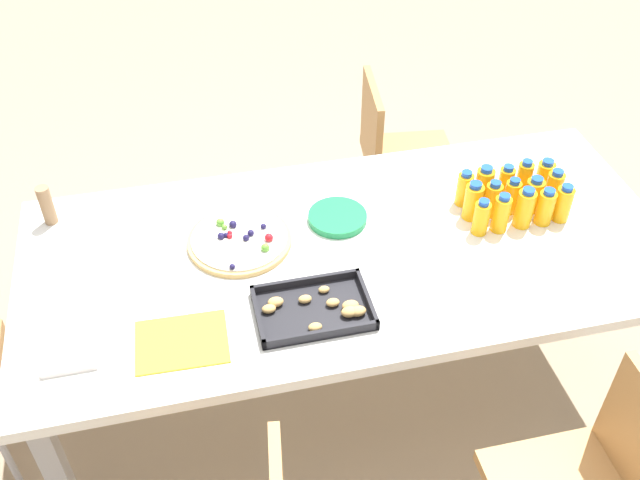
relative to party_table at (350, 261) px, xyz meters
name	(u,v)px	position (x,y,z in m)	size (l,w,h in m)	color
ground_plane	(345,390)	(0.00, 0.00, -0.70)	(12.00, 12.00, 0.00)	gray
party_table	(350,261)	(0.00, 0.00, 0.00)	(2.12, 0.97, 0.76)	white
chair_near_left	(396,151)	(-0.44, -0.85, -0.19)	(0.45, 0.45, 0.83)	#B7844C
juice_bottle_0	(544,177)	(-0.74, -0.14, 0.13)	(0.06, 0.06, 0.13)	#F8AE14
juice_bottle_1	(524,179)	(-0.66, -0.13, 0.13)	(0.05, 0.05, 0.15)	#F8AD14
juice_bottle_2	(505,184)	(-0.59, -0.13, 0.13)	(0.05, 0.05, 0.14)	#F9AD14
juice_bottle_3	(484,186)	(-0.51, -0.13, 0.13)	(0.06, 0.06, 0.15)	#FAAF14
juice_bottle_4	(464,189)	(-0.44, -0.14, 0.12)	(0.06, 0.06, 0.13)	#FAAC14
juice_bottle_5	(554,189)	(-0.74, -0.06, 0.13)	(0.06, 0.06, 0.14)	#FAAC14
juice_bottle_6	(534,195)	(-0.66, -0.05, 0.12)	(0.06, 0.06, 0.13)	#FAAC14
juice_bottle_7	(512,196)	(-0.58, -0.06, 0.12)	(0.05, 0.05, 0.13)	#FAAC14
juice_bottle_8	(493,199)	(-0.51, -0.06, 0.13)	(0.06, 0.06, 0.14)	#F9AD14
juice_bottle_9	(473,201)	(-0.44, -0.06, 0.13)	(0.06, 0.06, 0.14)	#FAAE14
juice_bottle_10	(563,204)	(-0.73, 0.02, 0.13)	(0.06, 0.06, 0.14)	#F9AD14
juice_bottle_11	(545,207)	(-0.67, 0.02, 0.13)	(0.06, 0.06, 0.14)	#FAAD14
juice_bottle_12	(525,208)	(-0.59, 0.02, 0.13)	(0.06, 0.06, 0.15)	#FAAD14
juice_bottle_13	(501,214)	(-0.51, 0.02, 0.13)	(0.05, 0.05, 0.14)	#F9AE14
juice_bottle_14	(481,218)	(-0.44, 0.02, 0.12)	(0.05, 0.05, 0.13)	#F9AD14
fruit_pizza	(240,240)	(0.35, -0.10, 0.07)	(0.34, 0.34, 0.05)	tan
snack_tray	(316,309)	(0.17, 0.25, 0.07)	(0.34, 0.23, 0.04)	black
plate_stack	(337,217)	(0.01, -0.14, 0.07)	(0.20, 0.20, 0.02)	#1E8C4C
napkin_stack	(70,352)	(0.87, 0.25, 0.07)	(0.15, 0.15, 0.02)	white
cardboard_tube	(47,205)	(0.95, -0.35, 0.13)	(0.04, 0.04, 0.14)	#9E7A56
paper_folder	(182,342)	(0.57, 0.28, 0.07)	(0.26, 0.20, 0.01)	yellow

